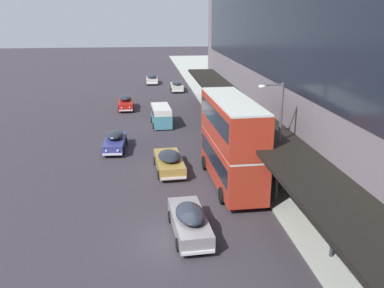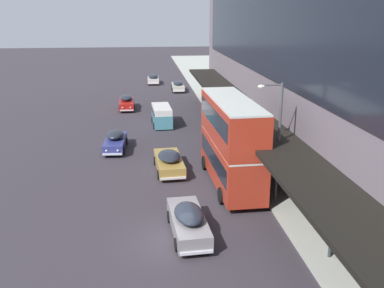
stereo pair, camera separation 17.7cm
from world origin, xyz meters
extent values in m
plane|color=#352F36|center=(0.00, 0.00, 0.00)|extent=(240.00, 240.00, 0.00)
cube|color=#ADB1A4|center=(11.00, 0.00, 0.07)|extent=(10.00, 180.00, 0.15)
cube|color=black|center=(6.40, 0.00, 3.74)|extent=(3.20, 72.00, 0.24)
cube|color=#AD2E1C|center=(4.40, 6.98, 1.66)|extent=(2.72, 9.08, 2.61)
cube|color=black|center=(4.40, 6.98, 1.97)|extent=(2.73, 8.36, 1.15)
cube|color=silver|center=(4.40, 6.98, 3.01)|extent=(2.62, 9.08, 0.12)
cube|color=#AD2E1C|center=(4.40, 6.98, 4.37)|extent=(2.72, 9.08, 2.61)
cube|color=black|center=(4.40, 6.98, 4.68)|extent=(2.73, 8.36, 1.15)
cube|color=silver|center=(4.40, 6.98, 5.73)|extent=(2.62, 9.08, 0.12)
cube|color=black|center=(4.25, 11.52, 5.43)|extent=(1.22, 0.10, 0.36)
cylinder|color=black|center=(3.08, 10.00, 0.50)|extent=(0.28, 1.01, 1.00)
cylinder|color=black|center=(5.52, 10.08, 0.50)|extent=(0.28, 1.01, 1.00)
cylinder|color=black|center=(3.27, 4.15, 0.50)|extent=(0.28, 1.01, 1.00)
cylinder|color=black|center=(5.70, 4.23, 0.50)|extent=(0.28, 1.01, 1.00)
cube|color=navy|center=(-3.64, 15.39, 0.60)|extent=(1.84, 4.51, 0.76)
ellipsoid|color=#1E232D|center=(-3.62, 15.61, 1.26)|extent=(1.54, 2.51, 0.61)
cube|color=silver|center=(-3.75, 13.12, 0.37)|extent=(1.54, 0.20, 0.14)
cube|color=silver|center=(-3.52, 17.65, 0.37)|extent=(1.54, 0.20, 0.14)
sphere|color=silver|center=(-3.31, 13.13, 0.65)|extent=(0.18, 0.18, 0.18)
sphere|color=silver|center=(-4.19, 13.18, 0.65)|extent=(0.18, 0.18, 0.18)
cylinder|color=black|center=(-2.90, 13.97, 0.32)|extent=(0.17, 0.65, 0.64)
cylinder|color=black|center=(-4.51, 14.06, 0.32)|extent=(0.17, 0.65, 0.64)
cylinder|color=black|center=(-2.76, 16.72, 0.32)|extent=(0.17, 0.65, 0.64)
cylinder|color=black|center=(-4.37, 16.80, 0.32)|extent=(0.17, 0.65, 0.64)
cube|color=olive|center=(0.50, 9.99, 0.60)|extent=(2.06, 4.84, 0.76)
ellipsoid|color=#1E232D|center=(0.51, 9.75, 1.22)|extent=(1.73, 2.70, 0.54)
cube|color=silver|center=(0.37, 12.41, 0.37)|extent=(1.72, 0.21, 0.14)
cube|color=silver|center=(0.63, 7.57, 0.37)|extent=(1.72, 0.21, 0.14)
sphere|color=silver|center=(-0.13, 12.35, 0.65)|extent=(0.18, 0.18, 0.18)
sphere|color=silver|center=(0.86, 12.41, 0.65)|extent=(0.18, 0.18, 0.18)
cylinder|color=black|center=(-0.48, 11.41, 0.32)|extent=(0.18, 0.65, 0.64)
cylinder|color=black|center=(1.32, 11.51, 0.32)|extent=(0.18, 0.65, 0.64)
cylinder|color=black|center=(-0.32, 8.47, 0.32)|extent=(0.18, 0.65, 0.64)
cylinder|color=black|center=(1.48, 8.57, 0.32)|extent=(0.18, 0.65, 0.64)
cube|color=#AE1913|center=(-3.18, 30.80, 0.63)|extent=(1.75, 4.55, 0.83)
ellipsoid|color=#1E232D|center=(-3.19, 31.02, 1.32)|extent=(1.50, 2.52, 0.60)
cube|color=silver|center=(-3.11, 28.50, 0.37)|extent=(1.54, 0.17, 0.14)
cube|color=silver|center=(-3.25, 33.10, 0.37)|extent=(1.54, 0.17, 0.14)
sphere|color=silver|center=(-2.67, 28.54, 0.68)|extent=(0.18, 0.18, 0.18)
sphere|color=silver|center=(-3.56, 28.51, 0.68)|extent=(0.18, 0.18, 0.18)
cylinder|color=black|center=(-2.33, 29.43, 0.32)|extent=(0.16, 0.64, 0.64)
cylinder|color=black|center=(-3.95, 29.38, 0.32)|extent=(0.16, 0.64, 0.64)
cylinder|color=black|center=(-2.42, 32.22, 0.32)|extent=(0.16, 0.64, 0.64)
cylinder|color=black|center=(-4.03, 32.17, 0.32)|extent=(0.16, 0.64, 0.64)
cube|color=gray|center=(0.91, 0.69, 0.63)|extent=(1.93, 4.87, 0.83)
ellipsoid|color=#1E232D|center=(0.92, 0.45, 1.30)|extent=(1.61, 2.71, 0.57)
cube|color=silver|center=(0.77, 3.13, 0.37)|extent=(1.58, 0.21, 0.14)
cube|color=silver|center=(1.05, -1.75, 0.37)|extent=(1.58, 0.21, 0.14)
sphere|color=silver|center=(0.32, 3.08, 0.68)|extent=(0.18, 0.18, 0.18)
sphere|color=silver|center=(1.23, 3.13, 0.68)|extent=(0.18, 0.18, 0.18)
cylinder|color=black|center=(0.00, 2.13, 0.32)|extent=(0.18, 0.65, 0.64)
cylinder|color=black|center=(1.66, 2.22, 0.32)|extent=(0.18, 0.65, 0.64)
cylinder|color=black|center=(0.17, -0.84, 0.32)|extent=(0.18, 0.65, 0.64)
cylinder|color=black|center=(1.82, -0.74, 0.32)|extent=(0.18, 0.65, 0.64)
cube|color=beige|center=(0.45, 48.81, 0.58)|extent=(1.87, 4.17, 0.71)
ellipsoid|color=#1E232D|center=(0.44, 48.61, 1.20)|extent=(1.61, 2.31, 0.58)
cube|color=silver|center=(0.49, 50.93, 0.37)|extent=(1.69, 0.16, 0.14)
cube|color=silver|center=(0.40, 46.70, 0.37)|extent=(1.69, 0.16, 0.14)
sphere|color=silver|center=(0.00, 50.91, 0.63)|extent=(0.18, 0.18, 0.18)
sphere|color=silver|center=(0.98, 50.89, 0.63)|extent=(0.18, 0.18, 0.18)
cylinder|color=black|center=(-0.41, 50.11, 0.32)|extent=(0.15, 0.64, 0.64)
cylinder|color=black|center=(1.36, 50.07, 0.32)|extent=(0.15, 0.64, 0.64)
cylinder|color=black|center=(-0.47, 47.55, 0.32)|extent=(0.15, 0.64, 0.64)
cylinder|color=black|center=(1.31, 47.51, 0.32)|extent=(0.15, 0.64, 0.64)
cube|color=beige|center=(3.81, 41.93, 0.59)|extent=(1.76, 4.38, 0.74)
ellipsoid|color=#1E232D|center=(3.80, 41.71, 1.19)|extent=(1.51, 2.42, 0.52)
cube|color=silver|center=(3.86, 44.15, 0.37)|extent=(1.58, 0.16, 0.14)
cube|color=silver|center=(3.76, 39.71, 0.37)|extent=(1.58, 0.16, 0.14)
sphere|color=silver|center=(3.40, 44.13, 0.64)|extent=(0.18, 0.18, 0.18)
sphere|color=silver|center=(4.32, 44.11, 0.64)|extent=(0.18, 0.18, 0.18)
cylinder|color=black|center=(3.01, 43.29, 0.32)|extent=(0.15, 0.64, 0.64)
cylinder|color=black|center=(4.67, 43.25, 0.32)|extent=(0.15, 0.64, 0.64)
cylinder|color=black|center=(2.95, 40.60, 0.32)|extent=(0.15, 0.64, 0.64)
cylinder|color=black|center=(4.61, 40.56, 0.32)|extent=(0.15, 0.64, 0.64)
cube|color=teal|center=(0.59, 22.90, 0.76)|extent=(1.96, 4.38, 1.29)
cube|color=silver|center=(0.59, 22.90, 1.55)|extent=(1.92, 4.29, 0.83)
cube|color=black|center=(0.59, 22.90, 1.45)|extent=(1.98, 3.95, 0.41)
ellipsoid|color=teal|center=(0.49, 25.00, 0.90)|extent=(1.64, 0.68, 1.11)
cylinder|color=black|center=(-0.34, 24.10, 0.32)|extent=(0.19, 0.65, 0.64)
cylinder|color=black|center=(1.40, 24.19, 0.32)|extent=(0.19, 0.65, 0.64)
cylinder|color=black|center=(-0.22, 21.61, 0.32)|extent=(0.19, 0.65, 0.64)
cylinder|color=black|center=(1.53, 21.70, 0.32)|extent=(0.19, 0.65, 0.64)
cylinder|color=#283236|center=(7.22, -2.43, 0.57)|extent=(0.16, 0.16, 0.85)
cylinder|color=#283236|center=(7.30, -2.29, 0.57)|extent=(0.16, 0.16, 0.85)
cube|color=#283236|center=(7.26, -2.36, 1.35)|extent=(0.41, 0.47, 0.70)
cylinder|color=#283236|center=(7.12, -2.59, 1.39)|extent=(0.10, 0.10, 0.63)
cylinder|color=#283236|center=(7.39, -2.14, 1.39)|extent=(0.10, 0.10, 0.63)
sphere|color=tan|center=(7.26, -2.36, 1.81)|extent=(0.22, 0.22, 0.22)
cylinder|color=black|center=(7.26, -2.36, 1.89)|extent=(0.33, 0.33, 0.02)
cylinder|color=black|center=(7.26, -2.36, 1.95)|extent=(0.21, 0.21, 0.12)
cylinder|color=#4C4C51|center=(6.62, 4.11, 3.70)|extent=(0.16, 0.16, 7.10)
cylinder|color=#4C4C51|center=(6.02, 4.11, 7.15)|extent=(1.20, 0.10, 0.10)
ellipsoid|color=silver|center=(5.42, 4.11, 7.07)|extent=(0.44, 0.28, 0.20)
camera|label=1|loc=(-1.33, -19.03, 11.15)|focal=40.00mm
camera|label=2|loc=(-1.15, -19.05, 11.15)|focal=40.00mm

